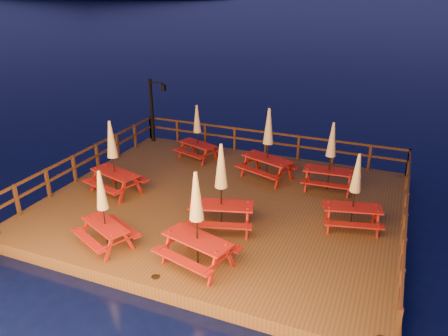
{
  "coord_description": "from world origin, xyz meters",
  "views": [
    {
      "loc": [
        5.22,
        -12.55,
        7.49
      ],
      "look_at": [
        -0.23,
        0.6,
        1.4
      ],
      "focal_mm": 35.0,
      "sensor_mm": 36.0,
      "label": 1
    }
  ],
  "objects_px": {
    "picnic_table_0": "(113,156)",
    "picnic_table_2": "(268,143)",
    "picnic_table_1": "(197,132)",
    "lamp_post": "(154,105)"
  },
  "relations": [
    {
      "from": "picnic_table_0",
      "to": "picnic_table_1",
      "type": "bearing_deg",
      "value": 87.92
    },
    {
      "from": "lamp_post",
      "to": "picnic_table_1",
      "type": "height_order",
      "value": "lamp_post"
    },
    {
      "from": "picnic_table_0",
      "to": "picnic_table_2",
      "type": "relative_size",
      "value": 0.96
    },
    {
      "from": "picnic_table_1",
      "to": "picnic_table_2",
      "type": "xyz_separation_m",
      "value": [
        3.35,
        -0.78,
        0.22
      ]
    },
    {
      "from": "picnic_table_1",
      "to": "picnic_table_2",
      "type": "distance_m",
      "value": 3.45
    },
    {
      "from": "picnic_table_0",
      "to": "picnic_table_2",
      "type": "bearing_deg",
      "value": 51.16
    },
    {
      "from": "picnic_table_0",
      "to": "picnic_table_2",
      "type": "height_order",
      "value": "picnic_table_2"
    },
    {
      "from": "lamp_post",
      "to": "picnic_table_0",
      "type": "xyz_separation_m",
      "value": [
        1.51,
        -5.38,
        -0.39
      ]
    },
    {
      "from": "picnic_table_2",
      "to": "picnic_table_1",
      "type": "bearing_deg",
      "value": -173.28
    },
    {
      "from": "lamp_post",
      "to": "picnic_table_1",
      "type": "bearing_deg",
      "value": -24.67
    }
  ]
}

